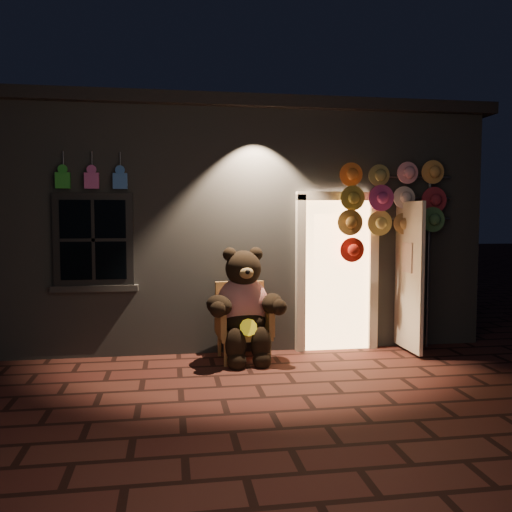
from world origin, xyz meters
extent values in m
plane|color=#4F261E|center=(0.00, 0.00, 0.00)|extent=(60.00, 60.00, 0.00)
cube|color=slate|center=(0.00, 4.00, 1.65)|extent=(7.00, 5.00, 3.30)
cube|color=black|center=(0.00, 4.00, 3.38)|extent=(7.30, 5.30, 0.16)
cube|color=black|center=(-1.90, 1.46, 1.55)|extent=(1.00, 0.10, 1.20)
cube|color=black|center=(-1.90, 1.43, 1.55)|extent=(0.82, 0.06, 1.02)
cube|color=slate|center=(-1.90, 1.46, 0.92)|extent=(1.10, 0.14, 0.08)
cube|color=#FAB970|center=(1.35, 1.48, 1.05)|extent=(0.92, 0.10, 2.10)
cube|color=beige|center=(0.83, 1.44, 1.05)|extent=(0.12, 0.12, 2.20)
cube|color=beige|center=(1.87, 1.44, 1.05)|extent=(0.12, 0.12, 2.20)
cube|color=beige|center=(1.35, 1.44, 2.13)|extent=(1.16, 0.12, 0.12)
cube|color=beige|center=(2.25, 1.10, 1.05)|extent=(0.05, 0.80, 2.00)
cube|color=green|center=(-2.25, 1.38, 2.30)|extent=(0.18, 0.07, 0.20)
cylinder|color=#59595E|center=(-2.25, 1.44, 2.55)|extent=(0.02, 0.02, 0.25)
cube|color=#BF4E96|center=(-1.90, 1.38, 2.30)|extent=(0.18, 0.07, 0.20)
cylinder|color=#59595E|center=(-1.90, 1.44, 2.55)|extent=(0.02, 0.02, 0.25)
cube|color=#3468B8|center=(-1.55, 1.38, 2.30)|extent=(0.18, 0.07, 0.20)
cylinder|color=#59595E|center=(-1.55, 1.44, 2.55)|extent=(0.02, 0.02, 0.25)
cube|color=#AD7A43|center=(-0.01, 1.08, 0.34)|extent=(0.68, 0.64, 0.09)
cube|color=#AD7A43|center=(-0.02, 1.35, 0.67)|extent=(0.65, 0.11, 0.65)
cube|color=#AD7A43|center=(-0.31, 1.04, 0.53)|extent=(0.11, 0.56, 0.37)
cube|color=#AD7A43|center=(0.30, 1.08, 0.53)|extent=(0.11, 0.56, 0.37)
cylinder|color=#AD7A43|center=(-0.27, 0.80, 0.15)|extent=(0.05, 0.05, 0.30)
cylinder|color=#AD7A43|center=(0.29, 0.83, 0.15)|extent=(0.05, 0.05, 0.30)
cylinder|color=#AD7A43|center=(-0.30, 1.32, 0.15)|extent=(0.05, 0.05, 0.30)
cylinder|color=#AD7A43|center=(0.26, 1.35, 0.15)|extent=(0.05, 0.05, 0.30)
ellipsoid|color=red|center=(-0.01, 1.13, 0.72)|extent=(0.71, 0.58, 0.71)
ellipsoid|color=black|center=(-0.01, 1.05, 0.51)|extent=(0.59, 0.51, 0.34)
sphere|color=black|center=(-0.01, 1.08, 1.19)|extent=(0.49, 0.49, 0.46)
sphere|color=black|center=(-0.18, 1.10, 1.37)|extent=(0.18, 0.18, 0.18)
sphere|color=black|center=(0.16, 1.12, 1.37)|extent=(0.18, 0.18, 0.18)
ellipsoid|color=olive|center=(0.00, 0.87, 1.15)|extent=(0.19, 0.14, 0.14)
ellipsoid|color=black|center=(-0.34, 0.89, 0.75)|extent=(0.42, 0.53, 0.26)
ellipsoid|color=black|center=(0.34, 0.93, 0.75)|extent=(0.38, 0.52, 0.26)
ellipsoid|color=black|center=(-0.15, 0.74, 0.27)|extent=(0.26, 0.26, 0.44)
ellipsoid|color=black|center=(0.17, 0.76, 0.27)|extent=(0.26, 0.26, 0.44)
sphere|color=black|center=(-0.15, 0.68, 0.09)|extent=(0.24, 0.24, 0.24)
sphere|color=black|center=(0.17, 0.70, 0.09)|extent=(0.24, 0.24, 0.24)
cylinder|color=yellow|center=(0.01, 0.75, 0.49)|extent=(0.22, 0.10, 0.21)
cylinder|color=#59595E|center=(2.67, 1.38, 1.29)|extent=(0.04, 0.04, 2.59)
cylinder|color=#59595E|center=(2.38, 1.36, 2.40)|extent=(1.15, 0.03, 0.03)
cylinder|color=#59595E|center=(2.38, 1.36, 2.11)|extent=(1.15, 0.03, 0.03)
cylinder|color=#59595E|center=(2.38, 1.36, 1.82)|extent=(1.15, 0.03, 0.03)
cylinder|color=orange|center=(1.50, 1.30, 2.44)|extent=(0.33, 0.11, 0.33)
cylinder|color=olive|center=(1.88, 1.27, 2.44)|extent=(0.33, 0.11, 0.33)
cylinder|color=#FFA4B4|center=(2.27, 1.24, 2.44)|extent=(0.33, 0.11, 0.33)
cylinder|color=#EBA54F|center=(2.65, 1.30, 2.44)|extent=(0.33, 0.11, 0.33)
cylinder|color=#A28E30|center=(1.50, 1.27, 2.11)|extent=(0.33, 0.11, 0.33)
cylinder|color=#B83881|center=(1.88, 1.24, 2.11)|extent=(0.33, 0.11, 0.33)
cylinder|color=#FFE3D1|center=(2.27, 1.30, 2.11)|extent=(0.33, 0.11, 0.33)
cylinder|color=#A82A39|center=(2.65, 1.27, 2.11)|extent=(0.33, 0.11, 0.33)
cylinder|color=#9E6C29|center=(1.50, 1.24, 1.77)|extent=(0.33, 0.11, 0.33)
cylinder|color=#CCBA5D|center=(1.88, 1.30, 1.77)|extent=(0.33, 0.11, 0.33)
cylinder|color=tan|center=(2.27, 1.27, 1.77)|extent=(0.33, 0.11, 0.33)
cylinder|color=#4E894D|center=(2.65, 1.24, 1.77)|extent=(0.33, 0.11, 0.33)
cylinder|color=red|center=(1.50, 1.30, 1.44)|extent=(0.33, 0.11, 0.33)
camera|label=1|loc=(-0.92, -5.75, 1.83)|focal=38.00mm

